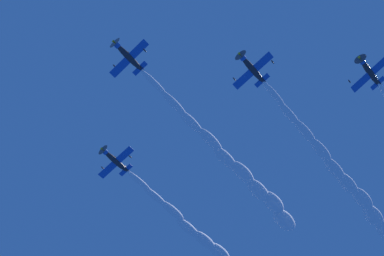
{
  "coord_description": "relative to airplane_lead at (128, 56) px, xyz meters",
  "views": [
    {
      "loc": [
        -49.29,
        -6.07,
        2.09
      ],
      "look_at": [
        6.55,
        -10.89,
        77.44
      ],
      "focal_mm": 51.38,
      "sensor_mm": 36.0,
      "label": 1
    }
  ],
  "objects": [
    {
      "name": "airplane_lead",
      "position": [
        0.0,
        0.0,
        0.0
      ],
      "size": [
        6.42,
        6.33,
        3.16
      ],
      "color": "#232328"
    },
    {
      "name": "airplane_left_wingman",
      "position": [
        -0.53,
        -19.7,
        -1.86
      ],
      "size": [
        6.44,
        6.37,
        2.86
      ],
      "color": "#232328"
    },
    {
      "name": "airplane_right_wingman",
      "position": [
        20.03,
        1.78,
        -2.24
      ],
      "size": [
        6.44,
        6.37,
        2.87
      ],
      "color": "#232328"
    },
    {
      "name": "airplane_slot_tail",
      "position": [
        -0.67,
        -39.07,
        -0.27
      ],
      "size": [
        6.42,
        6.37,
        2.94
      ],
      "color": "#232328"
    },
    {
      "name": "smoke_trail_lead",
      "position": [
        24.34,
        -23.22,
        -0.79
      ],
      "size": [
        35.01,
        33.02,
        3.59
      ],
      "color": "white"
    },
    {
      "name": "smoke_trail_left_wingman",
      "position": [
        23.79,
        -42.73,
        -2.56
      ],
      "size": [
        35.09,
        33.32,
        3.41
      ],
      "color": "white"
    }
  ]
}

